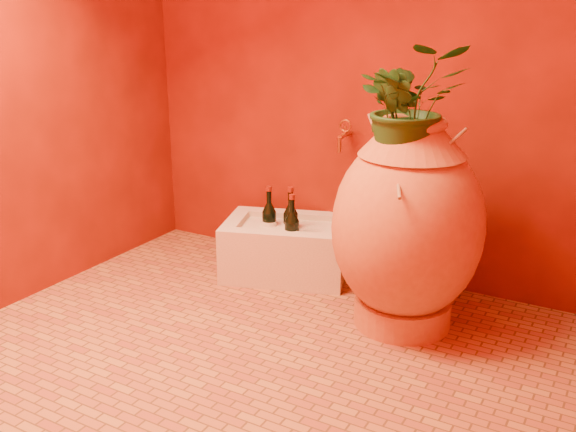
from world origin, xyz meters
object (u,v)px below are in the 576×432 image
Objects in this scene: stone_basin at (286,249)px; wine_bottle_a at (292,233)px; wine_bottle_c at (291,226)px; amphora at (407,226)px; wine_bottle_b at (269,224)px; wall_tap at (344,134)px.

wine_bottle_a is (0.08, -0.09, 0.13)m from stone_basin.
stone_basin is at bearing 133.80° from wine_bottle_a.
stone_basin is 0.14m from wine_bottle_c.
amphora reaches higher than wine_bottle_c.
amphora reaches higher than stone_basin.
wine_bottle_c reaches higher than wine_bottle_b.
wine_bottle_a is 2.01× the size of wall_tap.
amphora is 2.97× the size of wine_bottle_a.
wine_bottle_c reaches higher than stone_basin.
stone_basin is 0.18m from wine_bottle_a.
wine_bottle_b is (-0.80, 0.20, -0.19)m from amphora.
wine_bottle_c is at bearing 162.75° from amphora.
wall_tap is at bearing 38.57° from stone_basin.
wine_bottle_b is at bearing -147.76° from wall_tap.
wall_tap is at bearing 32.24° from wine_bottle_b.
wine_bottle_c is (0.03, -0.00, 0.13)m from stone_basin.
wine_bottle_c is at bearing 123.17° from wine_bottle_a.
wine_bottle_c is at bearing -7.81° from stone_basin.
wall_tap is (0.23, 0.18, 0.59)m from stone_basin.
wine_bottle_b is at bearing 158.40° from wine_bottle_a.
wine_bottle_a is at bearing -46.20° from stone_basin.
wine_bottle_a is (-0.63, 0.13, -0.19)m from amphora.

